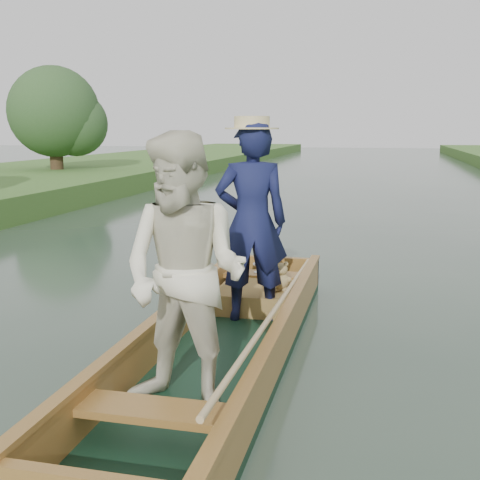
# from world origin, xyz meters

# --- Properties ---
(ground) EXTENTS (120.00, 120.00, 0.00)m
(ground) POSITION_xyz_m (0.00, 0.00, 0.00)
(ground) COLOR #283D30
(ground) RESTS_ON ground
(trees_far) EXTENTS (22.68, 15.41, 4.16)m
(trees_far) POSITION_xyz_m (1.18, 8.01, 2.38)
(trees_far) COLOR #47331E
(trees_far) RESTS_ON ground
(punt) EXTENTS (1.12, 5.00, 2.07)m
(punt) POSITION_xyz_m (0.02, -0.14, 0.75)
(punt) COLOR black
(punt) RESTS_ON ground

